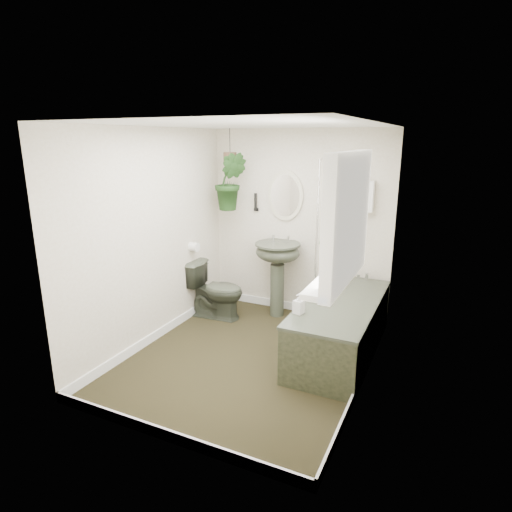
% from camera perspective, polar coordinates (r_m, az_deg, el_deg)
% --- Properties ---
extents(floor, '(2.30, 2.80, 0.02)m').
position_cam_1_polar(floor, '(4.53, -0.83, -13.51)').
color(floor, black).
rests_on(floor, ground).
extents(ceiling, '(2.30, 2.80, 0.02)m').
position_cam_1_polar(ceiling, '(3.97, -0.97, 17.28)').
color(ceiling, white).
rests_on(ceiling, ground).
extents(wall_back, '(2.30, 0.02, 2.30)m').
position_cam_1_polar(wall_back, '(5.37, 5.75, 4.25)').
color(wall_back, silver).
rests_on(wall_back, ground).
extents(wall_front, '(2.30, 0.02, 2.30)m').
position_cam_1_polar(wall_front, '(2.96, -13.04, -5.38)').
color(wall_front, silver).
rests_on(wall_front, ground).
extents(wall_left, '(0.02, 2.80, 2.30)m').
position_cam_1_polar(wall_left, '(4.71, -13.68, 2.33)').
color(wall_left, silver).
rests_on(wall_left, ground).
extents(wall_right, '(0.02, 2.80, 2.30)m').
position_cam_1_polar(wall_right, '(3.75, 15.23, -1.07)').
color(wall_right, silver).
rests_on(wall_right, ground).
extents(skirting, '(2.30, 2.80, 0.10)m').
position_cam_1_polar(skirting, '(4.50, -0.83, -12.84)').
color(skirting, white).
rests_on(skirting, floor).
extents(bathtub, '(0.72, 1.72, 0.58)m').
position_cam_1_polar(bathtub, '(4.58, 11.14, -9.29)').
color(bathtub, '#383D30').
rests_on(bathtub, floor).
extents(bath_screen, '(0.04, 0.72, 1.40)m').
position_cam_1_polar(bath_screen, '(4.81, 9.39, 4.41)').
color(bath_screen, silver).
rests_on(bath_screen, bathtub).
extents(shower_box, '(0.20, 0.10, 0.35)m').
position_cam_1_polar(shower_box, '(5.03, 14.29, 7.73)').
color(shower_box, white).
rests_on(shower_box, wall_back).
extents(oval_mirror, '(0.46, 0.03, 0.62)m').
position_cam_1_polar(oval_mirror, '(5.34, 3.91, 8.04)').
color(oval_mirror, beige).
rests_on(oval_mirror, wall_back).
extents(wall_sconce, '(0.04, 0.04, 0.22)m').
position_cam_1_polar(wall_sconce, '(5.50, -0.06, 7.23)').
color(wall_sconce, black).
rests_on(wall_sconce, wall_back).
extents(toilet_roll_holder, '(0.11, 0.11, 0.11)m').
position_cam_1_polar(toilet_roll_holder, '(5.28, -8.29, 1.21)').
color(toilet_roll_holder, white).
rests_on(toilet_roll_holder, wall_left).
extents(window_recess, '(0.08, 1.00, 0.90)m').
position_cam_1_polar(window_recess, '(2.98, 12.12, 4.85)').
color(window_recess, white).
rests_on(window_recess, wall_right).
extents(window_sill, '(0.18, 1.00, 0.04)m').
position_cam_1_polar(window_sill, '(3.10, 10.44, -2.68)').
color(window_sill, white).
rests_on(window_sill, wall_right).
extents(window_blinds, '(0.01, 0.86, 0.76)m').
position_cam_1_polar(window_blinds, '(2.99, 11.29, 4.93)').
color(window_blinds, white).
rests_on(window_blinds, wall_right).
extents(toilet, '(0.73, 0.45, 0.71)m').
position_cam_1_polar(toilet, '(5.38, -5.37, -4.52)').
color(toilet, '#383D30').
rests_on(toilet, floor).
extents(pedestal_sink, '(0.59, 0.51, 0.95)m').
position_cam_1_polar(pedestal_sink, '(5.36, 2.85, -3.15)').
color(pedestal_sink, '#383D30').
rests_on(pedestal_sink, floor).
extents(sill_plant, '(0.28, 0.26, 0.25)m').
position_cam_1_polar(sill_plant, '(3.21, 10.39, 0.60)').
color(sill_plant, black).
rests_on(sill_plant, window_sill).
extents(hanging_plant, '(0.46, 0.41, 0.70)m').
position_cam_1_polar(hanging_plant, '(5.31, -3.42, 9.86)').
color(hanging_plant, black).
rests_on(hanging_plant, ceiling).
extents(soap_bottle, '(0.11, 0.11, 0.19)m').
position_cam_1_polar(soap_bottle, '(4.07, 5.73, -6.34)').
color(soap_bottle, '#292323').
rests_on(soap_bottle, bathtub).
extents(hanging_pot, '(0.16, 0.16, 0.12)m').
position_cam_1_polar(hanging_pot, '(5.29, -3.48, 13.00)').
color(hanging_pot, brown).
rests_on(hanging_pot, ceiling).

